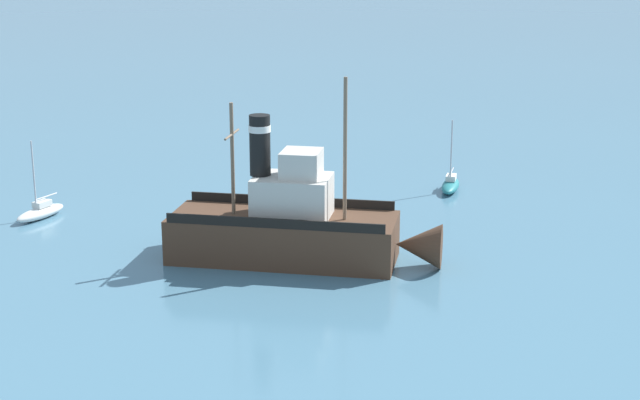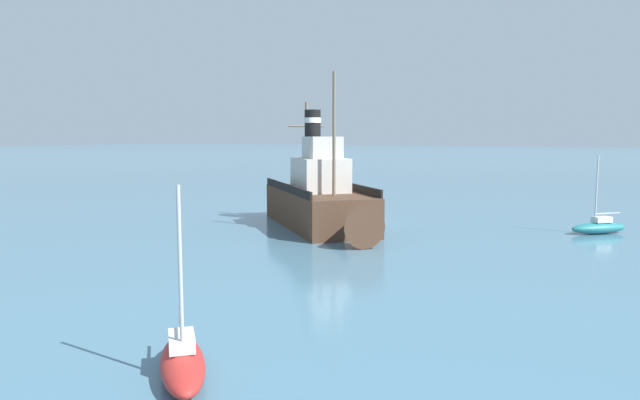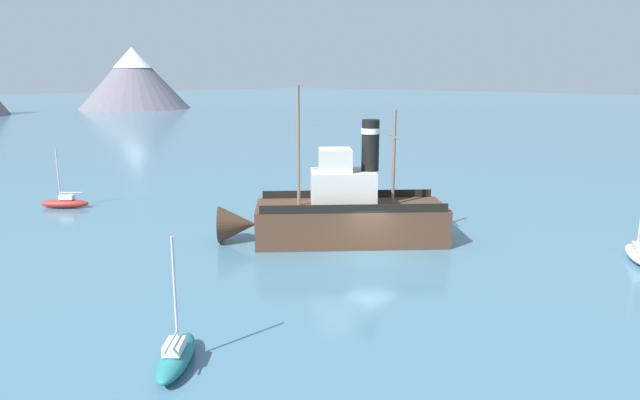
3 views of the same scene
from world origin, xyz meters
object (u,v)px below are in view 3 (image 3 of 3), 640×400
sailboat_teal (176,355)px  old_tugboat (341,213)px  sailboat_red (65,203)px  sailboat_white (638,253)px

sailboat_teal → old_tugboat: bearing=19.7°
old_tugboat → sailboat_red: size_ratio=2.57×
sailboat_teal → sailboat_white: size_ratio=1.00×
old_tugboat → sailboat_red: old_tugboat is taller
sailboat_teal → sailboat_red: same height
old_tugboat → sailboat_white: (8.53, -15.29, -1.40)m
sailboat_teal → sailboat_white: bearing=-20.7°
old_tugboat → sailboat_teal: old_tugboat is taller
sailboat_teal → sailboat_red: 29.68m
old_tugboat → sailboat_red: bearing=109.0°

